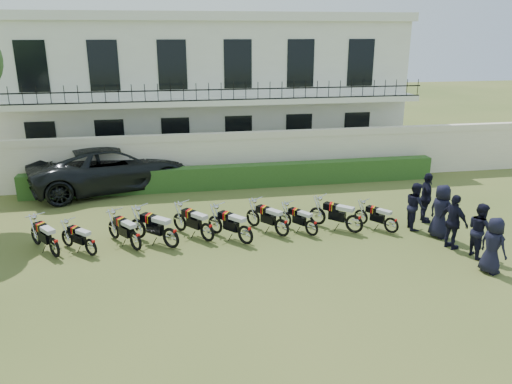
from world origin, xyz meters
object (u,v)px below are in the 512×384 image
Objects in this scene: officer_2 at (454,222)px; officer_1 at (480,230)px; motorcycle_5 at (246,230)px; officer_4 at (415,206)px; motorcycle_2 at (135,237)px; motorcycle_3 at (171,233)px; motorcycle_4 at (207,228)px; officer_0 at (493,245)px; motorcycle_1 at (90,243)px; officer_3 at (441,211)px; motorcycle_9 at (392,222)px; suv at (113,167)px; motorcycle_8 at (355,219)px; officer_5 at (426,198)px; motorcycle_0 at (54,243)px; motorcycle_7 at (312,224)px; motorcycle_6 at (282,223)px.

officer_1 is at bearing -163.99° from officer_2.
motorcycle_5 is 6.01m from officer_4.
motorcycle_2 is 1.08m from motorcycle_3.
officer_4 is at bearing -44.25° from motorcycle_3.
officer_0 reaches higher than motorcycle_4.
motorcycle_1 is 4.76m from motorcycle_5.
officer_3 is at bearing -46.83° from motorcycle_1.
officer_3 reaches higher than officer_1.
officer_0 is 0.98× the size of officer_1.
motorcycle_9 is 11.92m from suv.
motorcycle_8 is (8.53, 0.27, 0.07)m from motorcycle_1.
motorcycle_2 is at bearing 132.53° from motorcycle_3.
officer_0 is 0.91× the size of officer_5.
motorcycle_8 is at bearing -34.06° from motorcycle_0.
motorcycle_3 is at bearing 112.18° from officer_5.
motorcycle_5 reaches higher than motorcycle_2.
officer_1 reaches higher than motorcycle_5.
motorcycle_9 is at bearing -35.37° from motorcycle_0.
officer_0 is (12.36, -3.21, 0.34)m from motorcycle_0.
officer_0 is 0.94× the size of officer_2.
officer_4 reaches higher than motorcycle_1.
officer_5 is (2.89, 0.61, 0.40)m from motorcycle_8.
motorcycle_4 reaches higher than motorcycle_7.
officer_0 is (11.30, -3.13, 0.39)m from motorcycle_1.
officer_0 is at bearing -164.45° from officer_5.
officer_5 is (1.66, 0.83, 0.47)m from motorcycle_9.
officer_5 is (4.38, 0.58, 0.47)m from motorcycle_7.
motorcycle_2 is at bearing 100.51° from officer_4.
motorcycle_8 is at bearing 21.37° from officer_0.
officer_4 reaches higher than motorcycle_4.
officer_4 is at bearing -33.20° from motorcycle_2.
motorcycle_7 is (2.28, 0.30, -0.07)m from motorcycle_5.
motorcycle_7 is at bearing 114.87° from officer_5.
motorcycle_6 is 1.11× the size of motorcycle_7.
suv reaches higher than officer_2.
motorcycle_3 is at bearing -34.69° from motorcycle_0.
officer_0 is at bearing -65.99° from motorcycle_3.
officer_3 is (8.80, -0.61, 0.37)m from motorcycle_3.
motorcycle_0 is 12.77m from officer_0.
motorcycle_1 is at bearing 67.73° from officer_3.
officer_0 is (2.77, -3.40, 0.32)m from motorcycle_8.
motorcycle_9 is 0.21× the size of suv.
motorcycle_7 is at bearing 137.73° from motorcycle_9.
motorcycle_2 is at bearing 146.93° from motorcycle_6.
motorcycle_1 is 0.91× the size of motorcycle_9.
motorcycle_1 is 8.53m from motorcycle_8.
motorcycle_3 is 1.00× the size of motorcycle_5.
suv is 3.88× the size of officer_2.
motorcycle_2 is at bearing 79.85° from officer_1.
suv is (-9.67, 6.94, 0.52)m from motorcycle_9.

